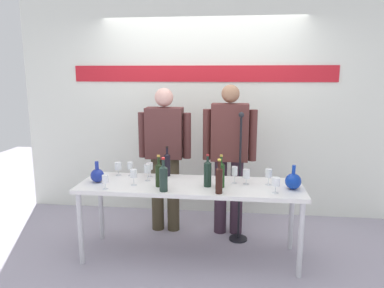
# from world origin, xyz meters

# --- Properties ---
(ground_plane) EXTENTS (10.00, 10.00, 0.00)m
(ground_plane) POSITION_xyz_m (0.00, 0.00, 0.00)
(ground_plane) COLOR #9E97A8
(back_wall) EXTENTS (4.71, 0.11, 3.00)m
(back_wall) POSITION_xyz_m (0.00, 1.28, 1.50)
(back_wall) COLOR white
(back_wall) RESTS_ON ground
(display_table) EXTENTS (2.17, 0.65, 0.76)m
(display_table) POSITION_xyz_m (0.00, 0.00, 0.69)
(display_table) COLOR white
(display_table) RESTS_ON ground
(decanter_blue_left) EXTENTS (0.13, 0.13, 0.21)m
(decanter_blue_left) POSITION_xyz_m (-0.92, -0.04, 0.83)
(decanter_blue_left) COLOR navy
(decanter_blue_left) RESTS_ON display_table
(decanter_blue_right) EXTENTS (0.15, 0.15, 0.23)m
(decanter_blue_right) POSITION_xyz_m (0.97, -0.04, 0.84)
(decanter_blue_right) COLOR #0F34A0
(decanter_blue_right) RESTS_ON display_table
(presenter_left) EXTENTS (0.60, 0.22, 1.66)m
(presenter_left) POSITION_xyz_m (-0.37, 0.60, 0.95)
(presenter_left) COLOR #403724
(presenter_left) RESTS_ON ground
(presenter_right) EXTENTS (0.60, 0.22, 1.70)m
(presenter_right) POSITION_xyz_m (0.37, 0.60, 0.97)
(presenter_right) COLOR #372432
(presenter_right) RESTS_ON ground
(wine_bottle_0) EXTENTS (0.07, 0.07, 0.31)m
(wine_bottle_0) POSITION_xyz_m (-0.29, -0.11, 0.88)
(wine_bottle_0) COLOR black
(wine_bottle_0) RESTS_ON display_table
(wine_bottle_1) EXTENTS (0.06, 0.06, 0.32)m
(wine_bottle_1) POSITION_xyz_m (0.29, -0.25, 0.89)
(wine_bottle_1) COLOR black
(wine_bottle_1) RESTS_ON display_table
(wine_bottle_2) EXTENTS (0.08, 0.08, 0.32)m
(wine_bottle_2) POSITION_xyz_m (-0.22, -0.24, 0.89)
(wine_bottle_2) COLOR #1C2E27
(wine_bottle_2) RESTS_ON display_table
(wine_bottle_3) EXTENTS (0.07, 0.07, 0.32)m
(wine_bottle_3) POSITION_xyz_m (0.17, -0.06, 0.89)
(wine_bottle_3) COLOR black
(wine_bottle_3) RESTS_ON display_table
(wine_bottle_4) EXTENTS (0.07, 0.07, 0.32)m
(wine_bottle_4) POSITION_xyz_m (0.30, -0.07, 0.89)
(wine_bottle_4) COLOR #1A3C15
(wine_bottle_4) RESTS_ON display_table
(wine_bottle_5) EXTENTS (0.07, 0.07, 0.32)m
(wine_bottle_5) POSITION_xyz_m (-0.27, 0.26, 0.89)
(wine_bottle_5) COLOR black
(wine_bottle_5) RESTS_ON display_table
(wine_glass_left_0) EXTENTS (0.06, 0.06, 0.14)m
(wine_glass_left_0) POSITION_xyz_m (-0.77, -0.25, 0.85)
(wine_glass_left_0) COLOR white
(wine_glass_left_0) RESTS_ON display_table
(wine_glass_left_1) EXTENTS (0.07, 0.07, 0.15)m
(wine_glass_left_1) POSITION_xyz_m (-0.45, 0.20, 0.87)
(wine_glass_left_1) COLOR white
(wine_glass_left_1) RESTS_ON display_table
(wine_glass_left_2) EXTENTS (0.07, 0.07, 0.14)m
(wine_glass_left_2) POSITION_xyz_m (-0.79, 0.21, 0.86)
(wine_glass_left_2) COLOR white
(wine_glass_left_2) RESTS_ON display_table
(wine_glass_left_3) EXTENTS (0.06, 0.06, 0.17)m
(wine_glass_left_3) POSITION_xyz_m (-0.44, 0.06, 0.88)
(wine_glass_left_3) COLOR white
(wine_glass_left_3) RESTS_ON display_table
(wine_glass_left_4) EXTENTS (0.06, 0.06, 0.15)m
(wine_glass_left_4) POSITION_xyz_m (-0.66, 0.22, 0.86)
(wine_glass_left_4) COLOR white
(wine_glass_left_4) RESTS_ON display_table
(wine_glass_left_5) EXTENTS (0.06, 0.06, 0.16)m
(wine_glass_left_5) POSITION_xyz_m (-0.53, -0.10, 0.87)
(wine_glass_left_5) COLOR white
(wine_glass_left_5) RESTS_ON display_table
(wine_glass_right_0) EXTENTS (0.07, 0.07, 0.15)m
(wine_glass_right_0) POSITION_xyz_m (0.54, 0.06, 0.86)
(wine_glass_right_0) COLOR white
(wine_glass_right_0) RESTS_ON display_table
(wine_glass_right_1) EXTENTS (0.07, 0.07, 0.14)m
(wine_glass_right_1) POSITION_xyz_m (0.80, -0.18, 0.86)
(wine_glass_right_1) COLOR white
(wine_glass_right_1) RESTS_ON display_table
(wine_glass_right_2) EXTENTS (0.06, 0.06, 0.16)m
(wine_glass_right_2) POSITION_xyz_m (0.75, 0.06, 0.87)
(wine_glass_right_2) COLOR white
(wine_glass_right_2) RESTS_ON display_table
(wine_glass_right_3) EXTENTS (0.06, 0.06, 0.17)m
(wine_glass_right_3) POSITION_xyz_m (0.43, 0.07, 0.88)
(wine_glass_right_3) COLOR white
(wine_glass_right_3) RESTS_ON display_table
(microphone_stand) EXTENTS (0.20, 0.20, 1.42)m
(microphone_stand) POSITION_xyz_m (0.49, 0.42, 0.47)
(microphone_stand) COLOR black
(microphone_stand) RESTS_ON ground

